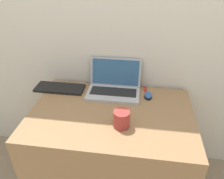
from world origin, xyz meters
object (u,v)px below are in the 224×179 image
computer_mouse (148,95)px  usb_stick (145,89)px  drink_cup (121,119)px  laptop (114,86)px  external_keyboard (60,88)px

computer_mouse → usb_stick: (-0.02, 0.11, -0.01)m
computer_mouse → usb_stick: size_ratio=1.47×
drink_cup → computer_mouse: 0.38m
laptop → drink_cup: laptop is taller
usb_stick → computer_mouse: bearing=-79.5°
laptop → computer_mouse: (0.26, -0.04, -0.04)m
external_keyboard → laptop: bearing=3.1°
laptop → computer_mouse: 0.26m
external_keyboard → usb_stick: 0.66m
external_keyboard → drink_cup: bearing=-35.0°
laptop → computer_mouse: size_ratio=4.39×
laptop → usb_stick: laptop is taller
laptop → external_keyboard: 0.42m
drink_cup → external_keyboard: bearing=145.0°
drink_cup → usb_stick: (0.14, 0.45, -0.05)m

